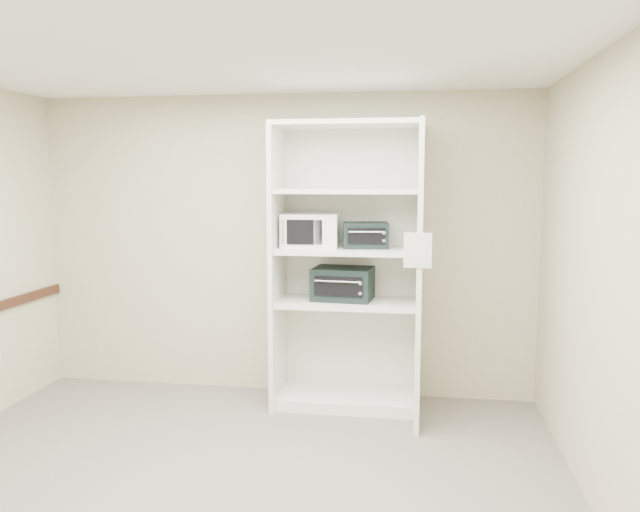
# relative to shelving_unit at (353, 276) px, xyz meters

# --- Properties ---
(floor) EXTENTS (4.50, 4.00, 0.01)m
(floor) POSITION_rel_shelving_unit_xyz_m (-0.67, -1.70, -1.13)
(floor) COLOR #625D55
(floor) RESTS_ON ground
(ceiling) EXTENTS (4.50, 4.00, 0.01)m
(ceiling) POSITION_rel_shelving_unit_xyz_m (-0.67, -1.70, 1.57)
(ceiling) COLOR white
(wall_back) EXTENTS (4.50, 0.02, 2.70)m
(wall_back) POSITION_rel_shelving_unit_xyz_m (-0.67, 0.30, 0.22)
(wall_back) COLOR beige
(wall_back) RESTS_ON ground
(wall_right) EXTENTS (0.02, 4.00, 2.70)m
(wall_right) POSITION_rel_shelving_unit_xyz_m (1.58, -1.70, 0.22)
(wall_right) COLOR beige
(wall_right) RESTS_ON ground
(shelving_unit) EXTENTS (1.24, 0.92, 2.42)m
(shelving_unit) POSITION_rel_shelving_unit_xyz_m (0.00, 0.00, 0.00)
(shelving_unit) COLOR silver
(shelving_unit) RESTS_ON floor
(microwave) EXTENTS (0.50, 0.39, 0.29)m
(microwave) POSITION_rel_shelving_unit_xyz_m (-0.37, 0.03, 0.38)
(microwave) COLOR white
(microwave) RESTS_ON shelving_unit
(toaster_oven_upper) EXTENTS (0.41, 0.33, 0.22)m
(toaster_oven_upper) POSITION_rel_shelving_unit_xyz_m (0.10, 0.05, 0.35)
(toaster_oven_upper) COLOR black
(toaster_oven_upper) RESTS_ON shelving_unit
(toaster_oven_lower) EXTENTS (0.53, 0.42, 0.28)m
(toaster_oven_lower) POSITION_rel_shelving_unit_xyz_m (-0.09, 0.04, -0.07)
(toaster_oven_lower) COLOR black
(toaster_oven_lower) RESTS_ON shelving_unit
(paper_sign) EXTENTS (0.20, 0.02, 0.25)m
(paper_sign) POSITION_rel_shelving_unit_xyz_m (0.54, -0.63, 0.30)
(paper_sign) COLOR white
(paper_sign) RESTS_ON shelving_unit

